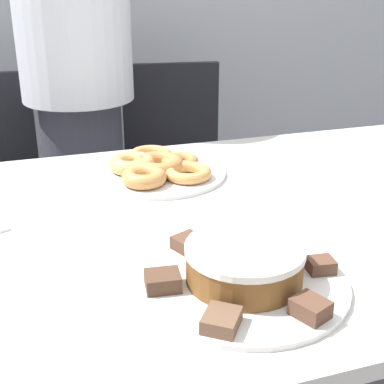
% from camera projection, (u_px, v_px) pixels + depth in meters
% --- Properties ---
extents(table, '(1.77, 1.02, 0.77)m').
position_uv_depth(table, '(181.00, 252.00, 1.16)').
color(table, silver).
rests_on(table, ground_plane).
extents(person_standing, '(0.37, 0.37, 1.72)m').
position_uv_depth(person_standing, '(78.00, 83.00, 1.81)').
color(person_standing, '#383842').
rests_on(person_standing, ground_plane).
extents(office_chair_right, '(0.50, 0.50, 0.91)m').
position_uv_depth(office_chair_right, '(177.00, 186.00, 2.18)').
color(office_chair_right, black).
rests_on(office_chair_right, ground_plane).
extents(plate_cake, '(0.35, 0.35, 0.01)m').
position_uv_depth(plate_cake, '(244.00, 282.00, 0.89)').
color(plate_cake, white).
rests_on(plate_cake, table).
extents(plate_donuts, '(0.35, 0.35, 0.01)m').
position_uv_depth(plate_donuts, '(159.00, 173.00, 1.38)').
color(plate_donuts, white).
rests_on(plate_donuts, table).
extents(frosted_cake, '(0.20, 0.20, 0.06)m').
position_uv_depth(frosted_cake, '(244.00, 263.00, 0.88)').
color(frosted_cake, brown).
rests_on(frosted_cake, plate_cake).
extents(lamington_0, '(0.07, 0.07, 0.02)m').
position_uv_depth(lamington_0, '(190.00, 244.00, 0.98)').
color(lamington_0, brown).
rests_on(lamington_0, plate_cake).
extents(lamington_1, '(0.06, 0.05, 0.03)m').
position_uv_depth(lamington_1, '(163.00, 281.00, 0.86)').
color(lamington_1, '#513828').
rests_on(lamington_1, plate_cake).
extents(lamington_2, '(0.07, 0.08, 0.02)m').
position_uv_depth(lamington_2, '(221.00, 320.00, 0.77)').
color(lamington_2, brown).
rests_on(lamington_2, plate_cake).
extents(lamington_3, '(0.06, 0.06, 0.03)m').
position_uv_depth(lamington_3, '(310.00, 308.00, 0.79)').
color(lamington_3, brown).
rests_on(lamington_3, plate_cake).
extents(lamington_4, '(0.05, 0.04, 0.02)m').
position_uv_depth(lamington_4, '(321.00, 265.00, 0.91)').
color(lamington_4, brown).
rests_on(lamington_4, plate_cake).
extents(lamington_5, '(0.07, 0.08, 0.02)m').
position_uv_depth(lamington_5, '(261.00, 238.00, 1.01)').
color(lamington_5, '#513828').
rests_on(lamington_5, plate_cake).
extents(donut_0, '(0.13, 0.13, 0.04)m').
position_uv_depth(donut_0, '(158.00, 164.00, 1.37)').
color(donut_0, '#C68447').
rests_on(donut_0, plate_donuts).
extents(donut_1, '(0.12, 0.12, 0.04)m').
position_uv_depth(donut_1, '(132.00, 164.00, 1.37)').
color(donut_1, '#E5AD66').
rests_on(donut_1, plate_donuts).
extents(donut_2, '(0.11, 0.11, 0.04)m').
position_uv_depth(donut_2, '(144.00, 177.00, 1.28)').
color(donut_2, '#D18E4C').
rests_on(donut_2, plate_donuts).
extents(donut_3, '(0.12, 0.12, 0.03)m').
position_uv_depth(donut_3, '(188.00, 173.00, 1.32)').
color(donut_3, tan).
rests_on(donut_3, plate_donuts).
extents(donut_4, '(0.10, 0.10, 0.03)m').
position_uv_depth(donut_4, '(180.00, 161.00, 1.40)').
color(donut_4, '#C68447').
rests_on(donut_4, plate_donuts).
extents(donut_5, '(0.12, 0.12, 0.03)m').
position_uv_depth(donut_5, '(151.00, 155.00, 1.45)').
color(donut_5, tan).
rests_on(donut_5, plate_donuts).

